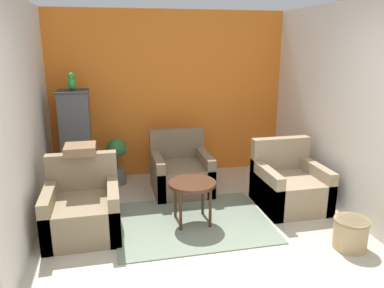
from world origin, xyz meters
name	(u,v)px	position (x,y,z in m)	size (l,w,h in m)	color
ground_plane	(230,287)	(0.00, 0.00, 0.00)	(20.00, 20.00, 0.00)	beige
wall_back_accent	(170,95)	(0.00, 3.12, 1.28)	(3.79, 0.06, 2.57)	orange
wall_left	(24,120)	(-1.86, 1.55, 1.28)	(0.06, 3.09, 2.57)	silver
wall_right	(333,107)	(1.86, 1.55, 1.28)	(0.06, 3.09, 2.57)	silver
area_rug	(192,222)	(-0.06, 1.26, 0.01)	(1.81, 1.43, 0.01)	gray
coffee_table	(192,187)	(-0.06, 1.26, 0.46)	(0.56, 0.56, 0.52)	#472819
armchair_left	(83,210)	(-1.31, 1.31, 0.27)	(0.81, 0.84, 0.85)	#8E7A5B
armchair_right	(289,186)	(1.29, 1.46, 0.27)	(0.81, 0.84, 0.85)	#9E896B
armchair_middle	(181,172)	(0.00, 2.29, 0.27)	(0.81, 0.84, 0.85)	#7A664C
birdcage	(77,144)	(-1.43, 2.60, 0.70)	(0.54, 0.54, 1.46)	#353539
parrot	(72,82)	(-1.43, 2.60, 1.57)	(0.11, 0.21, 0.25)	green
potted_plant	(117,158)	(-0.89, 2.75, 0.41)	(0.31, 0.28, 0.71)	#66605B
wicker_basket	(351,233)	(1.43, 0.35, 0.17)	(0.36, 0.36, 0.32)	tan
throw_pillow	(80,149)	(-1.31, 1.62, 0.90)	(0.35, 0.35, 0.10)	#846647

